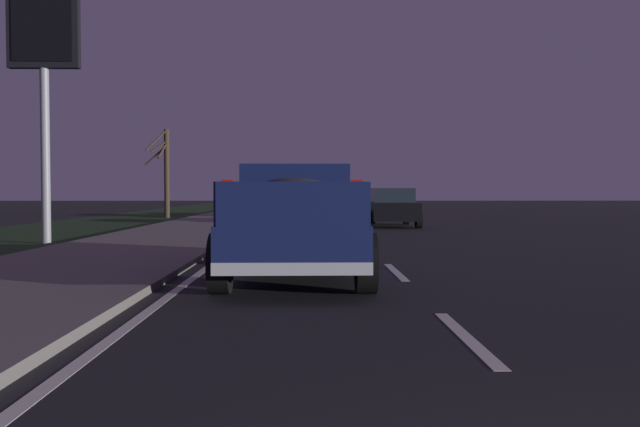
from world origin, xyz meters
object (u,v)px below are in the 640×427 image
Objects in this scene: sedan_green at (304,203)px; sedan_red at (370,203)px; pickup_truck at (295,217)px; bare_tree_far at (166,170)px; sedan_black at (390,207)px; gas_price_sign at (44,50)px.

sedan_green and sedan_red have the same top height.
pickup_truck is at bearing -179.94° from sedan_green.
pickup_truck is at bearing -162.91° from bare_tree_far.
sedan_black is 0.94× the size of bare_tree_far.
gas_price_sign is at bearing 157.37° from sedan_green.
bare_tree_far is at bearing 51.75° from sedan_black.
gas_price_sign is (-18.59, 10.53, 4.41)m from sedan_red.
sedan_green is at bearing 0.06° from pickup_truck.
gas_price_sign reaches higher than sedan_red.
gas_price_sign is at bearing 150.47° from sedan_red.
pickup_truck is 23.34m from sedan_green.
sedan_black is 14.16m from gas_price_sign.
sedan_red is at bearing -82.69° from bare_tree_far.
gas_price_sign is (-16.42, 6.85, 4.41)m from sedan_green.
gas_price_sign reaches higher than sedan_black.
gas_price_sign is at bearing 44.79° from pickup_truck.
sedan_green is at bearing -22.63° from gas_price_sign.
sedan_green is 0.94× the size of bare_tree_far.
sedan_black is (15.49, -3.51, -0.20)m from pickup_truck.
sedan_green is 1.01× the size of sedan_red.
sedan_green is 7.62m from bare_tree_far.
sedan_black is at bearing -155.75° from sedan_green.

